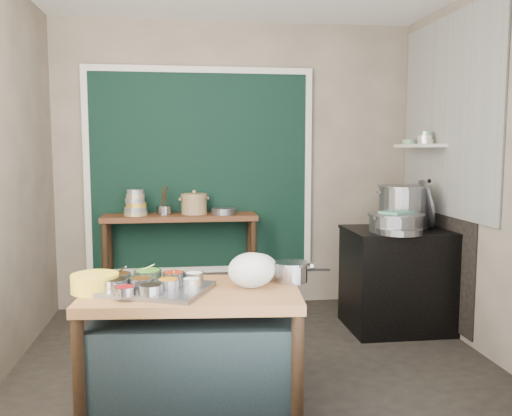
{
  "coord_description": "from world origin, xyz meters",
  "views": [
    {
      "loc": [
        -0.5,
        -3.88,
        1.57
      ],
      "look_at": [
        0.04,
        0.25,
        1.12
      ],
      "focal_mm": 38.0,
      "sensor_mm": 36.0,
      "label": 1
    }
  ],
  "objects": [
    {
      "name": "floor",
      "position": [
        0.0,
        0.0,
        -0.01
      ],
      "size": [
        3.5,
        3.0,
        0.02
      ],
      "primitive_type": "cube",
      "color": "black",
      "rests_on": "ground"
    },
    {
      "name": "back_wall",
      "position": [
        0.0,
        1.51,
        1.4
      ],
      "size": [
        3.5,
        0.02,
        2.8
      ],
      "primitive_type": "cube",
      "color": "gray",
      "rests_on": "floor"
    },
    {
      "name": "right_wall",
      "position": [
        1.76,
        0.0,
        1.4
      ],
      "size": [
        0.02,
        3.0,
        2.8
      ],
      "primitive_type": "cube",
      "color": "gray",
      "rests_on": "floor"
    },
    {
      "name": "curtain_panel",
      "position": [
        -0.35,
        1.47,
        1.35
      ],
      "size": [
        2.1,
        0.02,
        1.9
      ],
      "primitive_type": "cube",
      "color": "black",
      "rests_on": "back_wall"
    },
    {
      "name": "curtain_frame",
      "position": [
        -0.35,
        1.46,
        1.35
      ],
      "size": [
        2.22,
        0.03,
        2.02
      ],
      "primitive_type": null,
      "color": "beige",
      "rests_on": "back_wall"
    },
    {
      "name": "tile_panel",
      "position": [
        1.74,
        0.55,
        1.85
      ],
      "size": [
        0.02,
        1.7,
        1.7
      ],
      "primitive_type": "cube",
      "color": "#B2B2AA",
      "rests_on": "right_wall"
    },
    {
      "name": "soot_patch",
      "position": [
        1.74,
        0.65,
        0.7
      ],
      "size": [
        0.01,
        1.3,
        1.3
      ],
      "primitive_type": "cube",
      "color": "black",
      "rests_on": "right_wall"
    },
    {
      "name": "wall_shelf",
      "position": [
        1.63,
        0.85,
        1.6
      ],
      "size": [
        0.22,
        0.7,
        0.03
      ],
      "primitive_type": "cube",
      "color": "beige",
      "rests_on": "right_wall"
    },
    {
      "name": "prep_table",
      "position": [
        -0.47,
        -0.75,
        0.38
      ],
      "size": [
        1.31,
        0.82,
        0.75
      ],
      "primitive_type": "cube",
      "rotation": [
        0.0,
        0.0,
        -0.08
      ],
      "color": "brown",
      "rests_on": "floor"
    },
    {
      "name": "back_counter",
      "position": [
        -0.55,
        1.28,
        0.47
      ],
      "size": [
        1.45,
        0.4,
        0.95
      ],
      "primitive_type": "cube",
      "color": "#583219",
      "rests_on": "floor"
    },
    {
      "name": "stove_block",
      "position": [
        1.35,
        0.55,
        0.42
      ],
      "size": [
        0.9,
        0.68,
        0.85
      ],
      "primitive_type": "cube",
      "color": "black",
      "rests_on": "floor"
    },
    {
      "name": "stove_top",
      "position": [
        1.35,
        0.55,
        0.86
      ],
      "size": [
        0.92,
        0.69,
        0.03
      ],
      "primitive_type": "cube",
      "color": "black",
      "rests_on": "stove_block"
    },
    {
      "name": "condiment_tray",
      "position": [
        -0.69,
        -0.76,
        0.76
      ],
      "size": [
        0.75,
        0.65,
        0.03
      ],
      "primitive_type": "cube",
      "rotation": [
        0.0,
        0.0,
        -0.4
      ],
      "color": "gray",
      "rests_on": "prep_table"
    },
    {
      "name": "condiment_bowls",
      "position": [
        -0.72,
        -0.75,
        0.81
      ],
      "size": [
        0.58,
        0.46,
        0.07
      ],
      "color": "gray",
      "rests_on": "condiment_tray"
    },
    {
      "name": "yellow_basin",
      "position": [
        -1.02,
        -0.73,
        0.8
      ],
      "size": [
        0.34,
        0.34,
        0.1
      ],
      "primitive_type": "cylinder",
      "rotation": [
        0.0,
        0.0,
        -0.28
      ],
      "color": "yellow",
      "rests_on": "prep_table"
    },
    {
      "name": "saucepan",
      "position": [
        0.14,
        -0.64,
        0.81
      ],
      "size": [
        0.25,
        0.25,
        0.12
      ],
      "primitive_type": null,
      "rotation": [
        0.0,
        0.0,
        -0.12
      ],
      "color": "gray",
      "rests_on": "prep_table"
    },
    {
      "name": "plastic_bag_a",
      "position": [
        -0.12,
        -0.75,
        0.86
      ],
      "size": [
        0.29,
        0.25,
        0.21
      ],
      "primitive_type": "ellipsoid",
      "rotation": [
        0.0,
        0.0,
        -0.06
      ],
      "color": "white",
      "rests_on": "prep_table"
    },
    {
      "name": "plastic_bag_b",
      "position": [
        -0.06,
        -0.61,
        0.84
      ],
      "size": [
        0.28,
        0.26,
        0.18
      ],
      "primitive_type": "ellipsoid",
      "rotation": [
        0.0,
        0.0,
        0.28
      ],
      "color": "white",
      "rests_on": "prep_table"
    },
    {
      "name": "bowl_stack",
      "position": [
        -0.96,
        1.24,
        1.06
      ],
      "size": [
        0.22,
        0.22,
        0.24
      ],
      "color": "tan",
      "rests_on": "back_counter"
    },
    {
      "name": "utensil_cup",
      "position": [
        -0.7,
        1.28,
        0.99
      ],
      "size": [
        0.16,
        0.16,
        0.08
      ],
      "primitive_type": "cylinder",
      "rotation": [
        0.0,
        0.0,
        -0.14
      ],
      "color": "gray",
      "rests_on": "back_counter"
    },
    {
      "name": "ceramic_crock",
      "position": [
        -0.42,
        1.3,
        1.04
      ],
      "size": [
        0.33,
        0.33,
        0.18
      ],
      "primitive_type": null,
      "rotation": [
        0.0,
        0.0,
        0.33
      ],
      "color": "#91744F",
      "rests_on": "back_counter"
    },
    {
      "name": "wide_bowl",
      "position": [
        -0.14,
        1.24,
        0.98
      ],
      "size": [
        0.31,
        0.31,
        0.06
      ],
      "primitive_type": "cylinder",
      "rotation": [
        0.0,
        0.0,
        0.41
      ],
      "color": "gray",
      "rests_on": "back_counter"
    },
    {
      "name": "stock_pot",
      "position": [
        1.42,
        0.68,
        1.06
      ],
      "size": [
        0.5,
        0.5,
        0.37
      ],
      "primitive_type": null,
      "rotation": [
        0.0,
        0.0,
        0.06
      ],
      "color": "gray",
      "rests_on": "stove_top"
    },
    {
      "name": "pot_lid",
      "position": [
        1.6,
        0.61,
        1.09
      ],
      "size": [
        0.19,
        0.44,
        0.43
      ],
      "primitive_type": "cylinder",
      "rotation": [
        0.0,
        1.36,
        -0.19
      ],
      "color": "gray",
      "rests_on": "stove_top"
    },
    {
      "name": "steamer",
      "position": [
        1.25,
        0.42,
        0.96
      ],
      "size": [
        0.61,
        0.61,
        0.15
      ],
      "primitive_type": null,
      "rotation": [
        0.0,
        0.0,
        0.34
      ],
      "color": "gray",
      "rests_on": "stove_top"
    },
    {
      "name": "green_cloth",
      "position": [
        1.25,
        0.42,
        1.04
      ],
      "size": [
        0.3,
        0.29,
        0.02
      ],
      "primitive_type": "cube",
      "rotation": [
        0.0,
        0.0,
        0.58
      ],
      "color": "#63A28B",
      "rests_on": "steamer"
    },
    {
      "name": "shallow_pan",
      "position": [
        1.23,
        0.31,
        0.9
      ],
      "size": [
        0.4,
        0.4,
        0.05
      ],
      "primitive_type": "cylinder",
      "rotation": [
        0.0,
        0.0,
        0.06
      ],
      "color": "gray",
      "rests_on": "stove_top"
    },
    {
      "name": "shelf_bowl_stack",
      "position": [
        1.63,
        0.74,
        1.67
      ],
      "size": [
        0.14,
        0.14,
        0.11
      ],
      "color": "silver",
      "rests_on": "wall_shelf"
    },
    {
      "name": "shelf_bowl_green",
      "position": [
        1.63,
        1.09,
        1.64
      ],
      "size": [
        0.16,
        0.16,
        0.04
      ],
      "primitive_type": "cylinder",
      "rotation": [
        0.0,
        0.0,
        0.4
      ],
      "color": "gray",
      "rests_on": "wall_shelf"
    }
  ]
}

